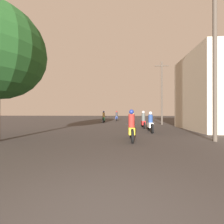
# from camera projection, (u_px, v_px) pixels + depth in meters

# --- Properties ---
(motorcycle_yellow) EXTENTS (0.60, 2.05, 1.59)m
(motorcycle_yellow) POSITION_uv_depth(u_px,v_px,m) (131.00, 128.00, 7.63)
(motorcycle_yellow) COLOR black
(motorcycle_yellow) RESTS_ON ground_plane
(motorcycle_white) EXTENTS (0.60, 2.08, 1.51)m
(motorcycle_white) POSITION_uv_depth(u_px,v_px,m) (150.00, 124.00, 10.92)
(motorcycle_white) COLOR black
(motorcycle_white) RESTS_ON ground_plane
(motorcycle_red) EXTENTS (0.60, 1.97, 1.58)m
(motorcycle_red) POSITION_uv_depth(u_px,v_px,m) (143.00, 121.00, 13.75)
(motorcycle_red) COLOR black
(motorcycle_red) RESTS_ON ground_plane
(motorcycle_orange) EXTENTS (0.60, 1.90, 1.61)m
(motorcycle_orange) POSITION_uv_depth(u_px,v_px,m) (133.00, 119.00, 17.01)
(motorcycle_orange) COLOR black
(motorcycle_orange) RESTS_ON ground_plane
(motorcycle_green) EXTENTS (0.60, 2.14, 1.65)m
(motorcycle_green) POSITION_uv_depth(u_px,v_px,m) (104.00, 118.00, 20.89)
(motorcycle_green) COLOR black
(motorcycle_green) RESTS_ON ground_plane
(motorcycle_blue) EXTENTS (0.60, 1.91, 1.67)m
(motorcycle_blue) POSITION_uv_depth(u_px,v_px,m) (117.00, 117.00, 25.26)
(motorcycle_blue) COLOR black
(motorcycle_blue) RESTS_ON ground_plane
(building_right_near) EXTENTS (5.47, 5.95, 6.27)m
(building_right_near) POSITION_uv_depth(u_px,v_px,m) (221.00, 92.00, 12.29)
(building_right_near) COLOR beige
(building_right_near) RESTS_ON ground_plane
(utility_pole_near) EXTENTS (1.60, 0.20, 8.08)m
(utility_pole_near) POSITION_uv_depth(u_px,v_px,m) (215.00, 57.00, 7.44)
(utility_pole_near) COLOR #4C4238
(utility_pole_near) RESTS_ON ground_plane
(utility_pole_far) EXTENTS (1.60, 0.20, 7.42)m
(utility_pole_far) POSITION_uv_depth(u_px,v_px,m) (162.00, 92.00, 17.54)
(utility_pole_far) COLOR #4C4238
(utility_pole_far) RESTS_ON ground_plane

